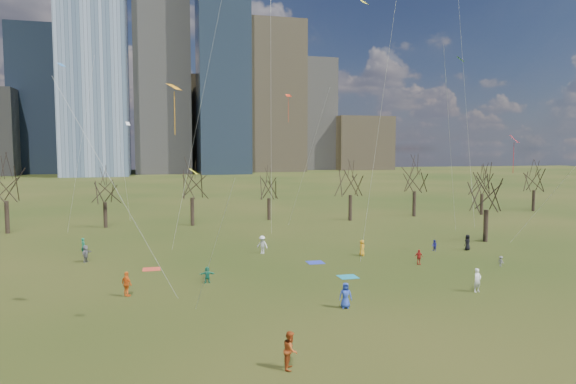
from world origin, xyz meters
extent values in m
plane|color=black|center=(0.00, 0.00, 0.00)|extent=(500.00, 500.00, 0.00)
cube|color=slate|center=(-35.00, 190.00, 59.00)|extent=(26.00, 26.00, 118.00)
cube|color=slate|center=(-8.00, 205.00, 47.50)|extent=(24.00, 24.00, 95.00)
cube|color=#384C66|center=(18.00, 195.00, 52.50)|extent=(22.00, 22.00, 105.00)
cube|color=#726347|center=(45.00, 215.00, 36.00)|extent=(28.00, 28.00, 72.00)
cube|color=#384C66|center=(-60.00, 220.00, 32.50)|extent=(25.00, 25.00, 65.00)
cube|color=slate|center=(70.00, 230.00, 29.00)|extent=(22.00, 22.00, 58.00)
cube|color=#726347|center=(5.00, 240.00, 24.00)|extent=(30.00, 30.00, 48.00)
cube|color=#726347|center=(95.00, 225.00, 14.00)|extent=(30.00, 28.00, 28.00)
cylinder|color=black|center=(-31.00, 39.00, 2.14)|extent=(0.55, 0.55, 4.28)
cylinder|color=black|center=(-19.00, 41.00, 1.80)|extent=(0.52, 0.52, 3.60)
cylinder|color=black|center=(-7.00, 40.00, 2.02)|extent=(0.54, 0.54, 4.05)
cylinder|color=black|center=(5.00, 43.00, 1.69)|extent=(0.51, 0.51, 3.38)
cylinder|color=black|center=(17.00, 39.00, 1.98)|extent=(0.54, 0.54, 3.96)
cylinder|color=black|center=(29.00, 41.00, 2.07)|extent=(0.54, 0.54, 4.14)
cylinder|color=black|center=(41.00, 40.00, 1.75)|extent=(0.52, 0.52, 3.51)
cylinder|color=black|center=(53.00, 42.00, 1.87)|extent=(0.53, 0.53, 3.74)
cylinder|color=black|center=(26.00, 18.00, 1.91)|extent=(0.53, 0.53, 3.83)
cube|color=teal|center=(3.84, 6.18, 0.01)|extent=(1.60, 1.50, 0.03)
cube|color=#2433A8|center=(2.82, 12.27, 0.01)|extent=(1.60, 1.50, 0.03)
cube|color=red|center=(-12.64, 13.41, 0.01)|extent=(1.60, 1.50, 0.03)
imported|color=#2946B3|center=(0.51, -1.91, 0.89)|extent=(0.98, 0.75, 1.79)
imported|color=white|center=(11.86, -0.72, 0.93)|extent=(0.76, 0.59, 1.85)
imported|color=#B24819|center=(-5.75, -10.51, 0.97)|extent=(1.03, 1.15, 1.94)
imported|color=slate|center=(19.30, 6.31, 0.49)|extent=(0.45, 0.68, 0.99)
imported|color=orange|center=(-14.39, 4.91, 0.95)|extent=(1.06, 1.15, 1.89)
imported|color=#1C7F64|center=(-8.15, 7.28, 0.69)|extent=(1.28, 0.44, 1.37)
imported|color=black|center=(20.80, 13.89, 0.86)|extent=(1.00, 0.85, 1.73)
imported|color=#24269F|center=(17.04, 14.35, 0.61)|extent=(0.59, 0.69, 1.22)
imported|color=white|center=(-1.29, 17.83, 0.95)|extent=(1.39, 1.34, 1.90)
imported|color=#A51A17|center=(12.18, 8.98, 0.73)|extent=(0.88, 0.44, 1.45)
imported|color=slate|center=(-18.87, 18.14, 0.85)|extent=(1.02, 1.65, 1.70)
imported|color=orange|center=(8.50, 14.12, 0.83)|extent=(0.70, 0.91, 1.67)
imported|color=#1B7B54|center=(-19.58, 22.18, 0.87)|extent=(0.70, 0.76, 1.75)
plane|color=orange|center=(-10.89, -1.44, 14.94)|extent=(1.24, 1.25, 0.43)
cylinder|color=silver|center=(-14.13, -3.12, 8.17)|extent=(6.50, 3.38, 13.55)
cylinder|color=orange|center=(-10.89, -1.44, 13.31)|extent=(0.04, 0.04, 2.70)
plane|color=yellow|center=(4.83, 5.80, 23.19)|extent=(0.98, 0.92, 0.46)
cylinder|color=silver|center=(4.71, 2.33, 12.29)|extent=(0.25, 6.96, 21.79)
plane|color=red|center=(23.39, 10.26, 12.09)|extent=(1.35, 1.36, 0.77)
cylinder|color=silver|center=(24.52, 6.10, 6.75)|extent=(2.28, 8.32, 10.70)
cylinder|color=red|center=(23.39, 10.26, 10.18)|extent=(0.04, 0.04, 3.15)
cylinder|color=silver|center=(-7.98, 10.74, 15.77)|extent=(5.48, 9.06, 28.74)
cylinder|color=silver|center=(0.25, 20.30, 14.87)|extent=(0.82, 3.54, 26.94)
cylinder|color=silver|center=(0.66, 22.06, 27.06)|extent=(0.04, 0.04, 2.10)
plane|color=green|center=(22.53, 18.93, 21.48)|extent=(1.28, 1.35, 0.68)
cylinder|color=silver|center=(19.32, 15.46, 11.44)|extent=(6.44, 6.95, 20.09)
plane|color=#307BCD|center=(-22.11, 28.74, 20.55)|extent=(1.22, 1.23, 0.45)
cylinder|color=silver|center=(-19.96, 25.09, 10.97)|extent=(4.32, 7.32, 19.15)
plane|color=red|center=(4.15, 27.73, 17.69)|extent=(0.94, 0.87, 0.36)
cylinder|color=silver|center=(5.21, 22.97, 9.54)|extent=(2.14, 9.55, 16.29)
cylinder|color=red|center=(4.15, 27.73, 15.92)|extent=(0.04, 0.04, 3.00)
plane|color=yellow|center=(-9.95, -3.91, 9.74)|extent=(0.60, 0.68, 0.33)
cylinder|color=silver|center=(-9.29, -7.68, 5.57)|extent=(1.34, 7.55, 8.35)
cylinder|color=silver|center=(23.11, 18.55, 16.87)|extent=(5.81, 3.29, 30.95)
plane|color=white|center=(-15.46, 36.85, 14.40)|extent=(0.87, 0.76, 0.49)
cylinder|color=silver|center=(-15.84, 32.11, 7.90)|extent=(0.78, 9.49, 13.01)
camera|label=1|loc=(-12.20, -34.71, 11.08)|focal=32.00mm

